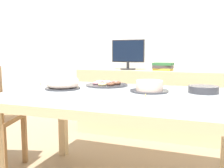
{
  "coord_description": "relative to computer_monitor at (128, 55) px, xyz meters",
  "views": [
    {
      "loc": [
        0.56,
        -1.7,
        1.04
      ],
      "look_at": [
        -0.05,
        -0.03,
        0.82
      ],
      "focal_mm": 40.0,
      "sensor_mm": 36.0,
      "label": 1
    }
  ],
  "objects": [
    {
      "name": "book_stack",
      "position": [
        0.45,
        0.0,
        -0.14
      ],
      "size": [
        0.25,
        0.2,
        0.1
      ],
      "color": "#B29933",
      "rests_on": "sideboard"
    },
    {
      "name": "tealight_left_edge",
      "position": [
        -0.37,
        -1.33,
        -0.25
      ],
      "size": [
        0.04,
        0.04,
        0.04
      ],
      "color": "silver",
      "rests_on": "dining_table"
    },
    {
      "name": "dining_table",
      "position": [
        0.35,
        -1.35,
        -0.35
      ],
      "size": [
        1.64,
        1.0,
        0.76
      ],
      "color": "silver",
      "rests_on": "ground"
    },
    {
      "name": "tealight_near_front",
      "position": [
        -0.11,
        -1.15,
        -0.25
      ],
      "size": [
        0.04,
        0.04,
        0.04
      ],
      "color": "silver",
      "rests_on": "dining_table"
    },
    {
      "name": "cake_golden_bundt",
      "position": [
        -0.12,
        -1.37,
        -0.21
      ],
      "size": [
        0.28,
        0.28,
        0.1
      ],
      "color": "#333338",
      "rests_on": "dining_table"
    },
    {
      "name": "plate_stack",
      "position": [
        0.92,
        -1.19,
        -0.24
      ],
      "size": [
        0.21,
        0.21,
        0.05
      ],
      "color": "#333338",
      "rests_on": "dining_table"
    },
    {
      "name": "tealight_near_cakes",
      "position": [
        1.01,
        -1.0,
        -0.25
      ],
      "size": [
        0.04,
        0.04,
        0.04
      ],
      "color": "silver",
      "rests_on": "dining_table"
    },
    {
      "name": "sideboard",
      "position": [
        0.35,
        0.0,
        -0.6
      ],
      "size": [
        1.95,
        0.44,
        0.83
      ],
      "color": "#D1B284",
      "rests_on": "ground"
    },
    {
      "name": "pastry_platter",
      "position": [
        0.13,
        -1.07,
        -0.25
      ],
      "size": [
        0.36,
        0.36,
        0.04
      ],
      "color": "#333338",
      "rests_on": "dining_table"
    },
    {
      "name": "tealight_right_edge",
      "position": [
        0.59,
        -1.58,
        -0.25
      ],
      "size": [
        0.04,
        0.04,
        0.04
      ],
      "color": "silver",
      "rests_on": "dining_table"
    },
    {
      "name": "cake_chocolate_round",
      "position": [
        0.54,
        -1.27,
        -0.22
      ],
      "size": [
        0.28,
        0.28,
        0.08
      ],
      "color": "#333338",
      "rests_on": "dining_table"
    },
    {
      "name": "wall_back",
      "position": [
        0.35,
        0.3,
        0.28
      ],
      "size": [
        8.0,
        0.1,
        2.6
      ],
      "primitive_type": "cube",
      "color": "white",
      "rests_on": "ground"
    },
    {
      "name": "computer_monitor",
      "position": [
        0.0,
        0.0,
        0.0
      ],
      "size": [
        0.42,
        0.2,
        0.38
      ],
      "color": "#262628",
      "rests_on": "sideboard"
    }
  ]
}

